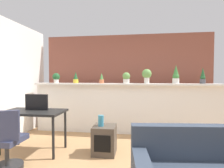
{
  "coord_description": "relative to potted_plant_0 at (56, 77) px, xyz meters",
  "views": [
    {
      "loc": [
        0.32,
        -2.31,
        1.37
      ],
      "look_at": [
        -0.16,
        1.0,
        1.23
      ],
      "focal_mm": 28.85,
      "sensor_mm": 36.0,
      "label": 1
    }
  ],
  "objects": [
    {
      "name": "potted_plant_5",
      "position": [
        2.88,
        0.03,
        0.05
      ],
      "size": [
        0.15,
        0.15,
        0.43
      ],
      "color": "silver",
      "rests_on": "plant_shelf"
    },
    {
      "name": "potted_plant_6",
      "position": [
        3.47,
        0.05,
        0.02
      ],
      "size": [
        0.12,
        0.12,
        0.37
      ],
      "color": "#4C4C51",
      "rests_on": "plant_shelf"
    },
    {
      "name": "divider_wall",
      "position": [
        1.7,
        0.06,
        -0.77
      ],
      "size": [
        4.43,
        0.16,
        1.17
      ],
      "primitive_type": "cube",
      "color": "white",
      "rests_on": "ground"
    },
    {
      "name": "potted_plant_2",
      "position": [
        1.15,
        0.03,
        -0.03
      ],
      "size": [
        0.11,
        0.11,
        0.25
      ],
      "color": "#C66B42",
      "rests_on": "plant_shelf"
    },
    {
      "name": "desk",
      "position": [
        0.14,
        -1.23,
        -0.69
      ],
      "size": [
        1.1,
        0.6,
        0.75
      ],
      "color": "black",
      "rests_on": "ground"
    },
    {
      "name": "office_chair",
      "position": [
        0.15,
        -1.96,
        -0.96
      ],
      "size": [
        0.51,
        0.51,
        0.91
      ],
      "color": "#262628",
      "rests_on": "ground"
    },
    {
      "name": "potted_plant_4",
      "position": [
        2.23,
        -0.0,
        0.06
      ],
      "size": [
        0.22,
        0.22,
        0.34
      ],
      "color": "silver",
      "rests_on": "plant_shelf"
    },
    {
      "name": "tv_monitor",
      "position": [
        0.16,
        -1.15,
        -0.46
      ],
      "size": [
        0.44,
        0.04,
        0.29
      ],
      "primitive_type": "cube",
      "color": "black",
      "rests_on": "desk"
    },
    {
      "name": "vase_on_shelf",
      "position": [
        1.38,
        -1.17,
        -0.76
      ],
      "size": [
        0.1,
        0.1,
        0.19
      ],
      "primitive_type": "cylinder",
      "color": "teal",
      "rests_on": "side_cube_shelf"
    },
    {
      "name": "brick_wall_behind",
      "position": [
        1.7,
        0.66,
        -0.1
      ],
      "size": [
        4.43,
        0.1,
        2.5
      ],
      "primitive_type": "cube",
      "color": "brown",
      "rests_on": "ground"
    },
    {
      "name": "potted_plant_1",
      "position": [
        0.48,
        0.06,
        -0.01
      ],
      "size": [
        0.13,
        0.13,
        0.28
      ],
      "color": "gold",
      "rests_on": "plant_shelf"
    },
    {
      "name": "potted_plant_0",
      "position": [
        0.0,
        0.0,
        0.0
      ],
      "size": [
        0.18,
        0.18,
        0.25
      ],
      "color": "silver",
      "rests_on": "plant_shelf"
    },
    {
      "name": "side_cube_shelf",
      "position": [
        1.44,
        -1.15,
        -1.1
      ],
      "size": [
        0.4,
        0.41,
        0.5
      ],
      "color": "#4C4238",
      "rests_on": "ground"
    },
    {
      "name": "plant_shelf",
      "position": [
        1.7,
        0.02,
        -0.16
      ],
      "size": [
        4.43,
        0.32,
        0.04
      ],
      "primitive_type": "cube",
      "color": "white",
      "rests_on": "divider_wall"
    },
    {
      "name": "potted_plant_3",
      "position": [
        1.75,
        -0.01,
        -0.0
      ],
      "size": [
        0.18,
        0.18,
        0.26
      ],
      "color": "silver",
      "rests_on": "plant_shelf"
    }
  ]
}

